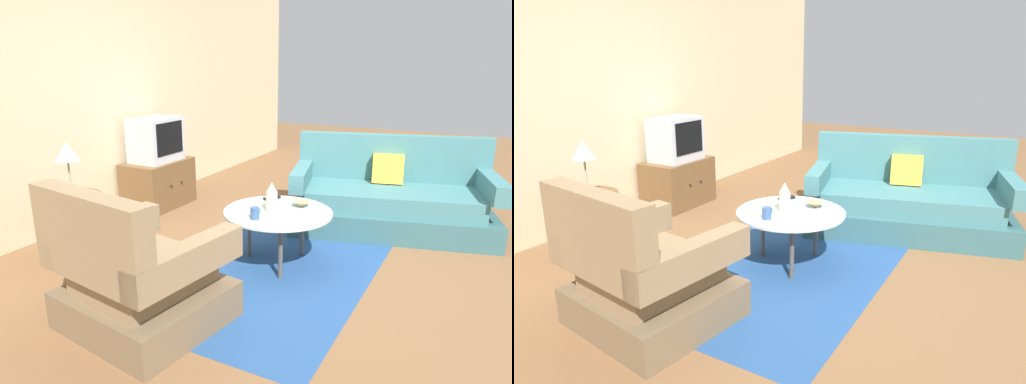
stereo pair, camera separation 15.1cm
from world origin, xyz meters
TOP-DOWN VIEW (x-y plane):
  - ground_plane at (0.00, 0.00)m, footprint 16.00×16.00m
  - back_wall at (0.00, 2.34)m, footprint 9.00×0.12m
  - area_rug at (-0.04, 0.14)m, footprint 2.64×1.54m
  - armchair at (-1.27, 0.50)m, footprint 0.96×1.00m
  - couch at (1.22, -0.49)m, footprint 1.30×2.03m
  - coffee_table at (-0.04, 0.14)m, footprint 0.87×0.87m
  - side_table at (-0.80, 1.62)m, footprint 0.53×0.53m
  - tv_stand at (0.73, 2.00)m, footprint 0.76×0.52m
  - television at (0.73, 2.00)m, footprint 0.54×0.40m
  - table_lamp at (-0.78, 1.61)m, footprint 0.19×0.19m
  - vase at (-0.07, 0.18)m, footprint 0.09×0.09m
  - mug at (-0.29, 0.21)m, footprint 0.12×0.07m
  - bowl at (0.15, 0.01)m, footprint 0.15×0.15m
  - tv_remote_dark at (0.23, 0.32)m, footprint 0.16×0.12m

SIDE VIEW (x-z plane):
  - ground_plane at x=0.00m, z-range 0.00..0.00m
  - area_rug at x=-0.04m, z-range 0.00..0.00m
  - tv_stand at x=0.73m, z-range 0.00..0.52m
  - couch at x=1.22m, z-range -0.15..0.73m
  - armchair at x=-1.27m, z-range -0.16..0.78m
  - side_table at x=-0.80m, z-range 0.13..0.70m
  - coffee_table at x=-0.04m, z-range 0.19..0.64m
  - tv_remote_dark at x=0.23m, z-range 0.45..0.47m
  - bowl at x=0.15m, z-range 0.45..0.50m
  - mug at x=-0.29m, z-range 0.45..0.54m
  - vase at x=-0.07m, z-range 0.45..0.68m
  - television at x=0.73m, z-range 0.52..1.01m
  - table_lamp at x=-0.78m, z-range 0.68..1.12m
  - back_wall at x=0.00m, z-range 0.00..2.70m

